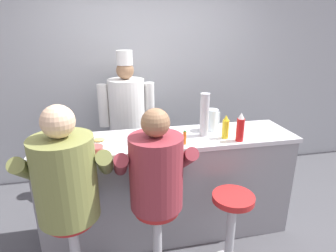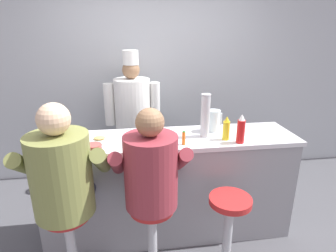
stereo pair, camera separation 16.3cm
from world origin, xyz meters
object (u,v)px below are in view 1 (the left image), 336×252
(mustard_bottle_yellow, at_px, (226,127))
(coffee_mug_tan, at_px, (74,142))
(diner_seated_maroon, at_px, (156,176))
(empty_stool_round, at_px, (231,220))
(water_pitcher_clear, at_px, (212,120))
(breakfast_plate, at_px, (99,142))
(hot_sauce_bottle_orange, at_px, (185,138))
(ketchup_bottle_red, at_px, (240,128))
(diner_seated_olive, at_px, (67,182))
(cook_in_whites_near, at_px, (127,116))
(cereal_bowl, at_px, (95,149))
(cup_stack_steel, at_px, (204,115))

(mustard_bottle_yellow, relative_size, coffee_mug_tan, 1.54)
(diner_seated_maroon, height_order, empty_stool_round, diner_seated_maroon)
(coffee_mug_tan, bearing_deg, water_pitcher_clear, 7.42)
(mustard_bottle_yellow, xyz_separation_m, breakfast_plate, (-1.12, 0.11, -0.09))
(diner_seated_maroon, bearing_deg, hot_sauce_bottle_orange, 47.33)
(ketchup_bottle_red, height_order, coffee_mug_tan, ketchup_bottle_red)
(hot_sauce_bottle_orange, height_order, breakfast_plate, hot_sauce_bottle_orange)
(coffee_mug_tan, xyz_separation_m, empty_stool_round, (1.24, -0.51, -0.59))
(coffee_mug_tan, xyz_separation_m, diner_seated_maroon, (0.62, -0.47, -0.13))
(mustard_bottle_yellow, distance_m, diner_seated_olive, 1.40)
(mustard_bottle_yellow, distance_m, breakfast_plate, 1.13)
(water_pitcher_clear, bearing_deg, hot_sauce_bottle_orange, -139.35)
(ketchup_bottle_red, bearing_deg, cook_in_whites_near, 127.38)
(water_pitcher_clear, bearing_deg, mustard_bottle_yellow, -79.25)
(breakfast_plate, height_order, cook_in_whites_near, cook_in_whites_near)
(diner_seated_maroon, bearing_deg, empty_stool_round, -3.04)
(ketchup_bottle_red, distance_m, breakfast_plate, 1.24)
(cereal_bowl, distance_m, coffee_mug_tan, 0.23)
(coffee_mug_tan, xyz_separation_m, diner_seated_olive, (-0.01, -0.47, -0.11))
(hot_sauce_bottle_orange, bearing_deg, water_pitcher_clear, 40.65)
(hot_sauce_bottle_orange, relative_size, empty_stool_round, 0.17)
(coffee_mug_tan, relative_size, diner_seated_maroon, 0.10)
(water_pitcher_clear, distance_m, empty_stool_round, 0.94)
(breakfast_plate, xyz_separation_m, cook_in_whites_near, (0.31, 0.99, -0.08))
(hot_sauce_bottle_orange, bearing_deg, diner_seated_olive, -160.29)
(cereal_bowl, height_order, cook_in_whites_near, cook_in_whites_near)
(diner_seated_olive, relative_size, diner_seated_maroon, 1.04)
(breakfast_plate, bearing_deg, cup_stack_steel, -0.65)
(mustard_bottle_yellow, height_order, cereal_bowl, mustard_bottle_yellow)
(coffee_mug_tan, bearing_deg, diner_seated_maroon, -37.61)
(diner_seated_maroon, xyz_separation_m, empty_stool_round, (0.62, -0.03, -0.46))
(empty_stool_round, bearing_deg, hot_sauce_bottle_orange, 129.99)
(cereal_bowl, distance_m, diner_seated_maroon, 0.56)
(diner_seated_olive, bearing_deg, empty_stool_round, -1.67)
(hot_sauce_bottle_orange, xyz_separation_m, coffee_mug_tan, (-0.93, 0.14, -0.02))
(cup_stack_steel, bearing_deg, ketchup_bottle_red, -35.77)
(coffee_mug_tan, height_order, diner_seated_olive, diner_seated_olive)
(mustard_bottle_yellow, distance_m, empty_stool_round, 0.79)
(cereal_bowl, xyz_separation_m, empty_stool_round, (1.06, -0.36, -0.58))
(hot_sauce_bottle_orange, distance_m, coffee_mug_tan, 0.94)
(water_pitcher_clear, distance_m, breakfast_plate, 1.09)
(coffee_mug_tan, bearing_deg, cup_stack_steel, 1.60)
(cereal_bowl, xyz_separation_m, coffee_mug_tan, (-0.18, 0.15, 0.02))
(hot_sauce_bottle_orange, height_order, cook_in_whites_near, cook_in_whites_near)
(coffee_mug_tan, bearing_deg, cook_in_whites_near, 63.39)
(diner_seated_maroon, bearing_deg, cereal_bowl, 143.67)
(water_pitcher_clear, relative_size, breakfast_plate, 0.91)
(water_pitcher_clear, xyz_separation_m, diner_seated_maroon, (-0.66, -0.64, -0.20))
(water_pitcher_clear, relative_size, coffee_mug_tan, 1.46)
(ketchup_bottle_red, distance_m, cereal_bowl, 1.25)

